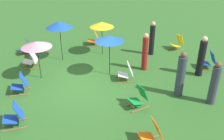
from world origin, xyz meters
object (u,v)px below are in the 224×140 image
deckchair_0 (209,61)px  deckchair_5 (139,98)px  deckchair_10 (31,60)px  person_2 (181,76)px  deckchair_2 (178,43)px  umbrella_3 (36,44)px  person_3 (152,39)px  deckchair_6 (127,73)px  deckchair_9 (21,84)px  deckchair_4 (15,116)px  deckchair_3 (152,134)px  umbrella_0 (109,39)px  person_0 (145,52)px  umbrella_1 (102,24)px  person_1 (214,84)px  deckchair_1 (94,39)px  person_4 (201,57)px  deckchair_7 (26,47)px  umbrella_2 (59,24)px

deckchair_0 → deckchair_5: size_ratio=1.01×
deckchair_10 → person_2: 6.83m
deckchair_2 → umbrella_3: umbrella_3 is taller
deckchair_5 → person_3: (-4.21, 2.32, 0.50)m
deckchair_6 → person_2: 2.30m
umbrella_3 → person_3: bearing=100.8°
deckchair_9 → deckchair_10: (-2.22, 0.36, 0.00)m
deckchair_2 → deckchair_4: bearing=-71.8°
deckchair_4 → deckchair_5: size_ratio=0.98×
deckchair_3 → deckchair_2: bearing=146.9°
deckchair_5 → person_2: bearing=86.2°
deckchair_0 → deckchair_6: 4.06m
umbrella_0 → person_0: 1.86m
deckchair_4 → umbrella_0: umbrella_0 is taller
deckchair_6 → person_2: (1.61, 1.57, 0.48)m
deckchair_3 → umbrella_1: size_ratio=0.48×
umbrella_1 → person_0: 2.82m
umbrella_0 → person_0: umbrella_0 is taller
person_1 → deckchair_9: bearing=-108.5°
deckchair_4 → deckchair_10: size_ratio=0.97×
umbrella_1 → deckchair_0: bearing=55.5°
deckchair_0 → person_0: size_ratio=0.49×
deckchair_5 → deckchair_2: bearing=124.6°
deckchair_1 → umbrella_3: 4.57m
deckchair_4 → deckchair_5: 4.18m
person_0 → person_3: bearing=-104.3°
umbrella_3 → person_3: (-1.08, 5.67, -0.69)m
deckchair_5 → person_4: person_4 is taller
deckchair_10 → umbrella_3: bearing=34.0°
deckchair_1 → person_0: person_0 is taller
deckchair_6 → deckchair_7: 5.86m
deckchair_1 → umbrella_2: bearing=-42.1°
deckchair_3 → deckchair_6: bearing=173.7°
deckchair_2 → deckchair_10: size_ratio=0.97×
deckchair_6 → deckchair_1: bearing=-159.9°
deckchair_4 → deckchair_9: same height
umbrella_0 → umbrella_2: umbrella_2 is taller
deckchair_0 → person_0: person_0 is taller
deckchair_1 → deckchair_2: (1.88, 4.27, 0.00)m
deckchair_6 → deckchair_7: bearing=-120.6°
umbrella_2 → deckchair_0: bearing=66.6°
deckchair_2 → deckchair_4: 9.25m
deckchair_9 → person_4: bearing=85.3°
deckchair_6 → umbrella_2: size_ratio=0.43×
deckchair_7 → umbrella_1: umbrella_1 is taller
person_1 → person_2: size_ratio=0.93×
person_1 → person_3: size_ratio=0.94×
deckchair_3 → deckchair_7: 8.70m
deckchair_1 → person_4: bearing=47.6°
deckchair_7 → umbrella_3: (2.89, 0.65, 1.19)m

